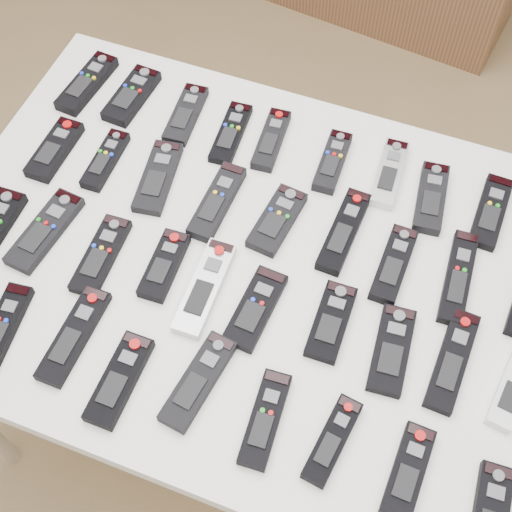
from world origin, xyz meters
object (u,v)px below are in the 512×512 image
(table, at_px, (256,276))
(remote_25, at_px, (331,322))
(remote_13, at_px, (217,202))
(remote_35, at_px, (332,440))
(remote_11, at_px, (105,160))
(remote_32, at_px, (119,380))
(remote_6, at_px, (389,174))
(remote_10, at_px, (55,150))
(remote_1, at_px, (132,96))
(remote_14, at_px, (277,220))
(remote_15, at_px, (344,231))
(remote_0, at_px, (87,83))
(remote_24, at_px, (256,308))
(remote_5, at_px, (332,162))
(remote_30, at_px, (3,327))
(remote_8, at_px, (491,212))
(remote_17, at_px, (458,277))
(remote_20, at_px, (45,231))
(remote_27, at_px, (452,360))
(remote_23, at_px, (205,287))
(remote_31, at_px, (74,335))
(remote_36, at_px, (408,472))
(remote_2, at_px, (186,114))
(remote_22, at_px, (164,265))
(remote_16, at_px, (394,265))
(remote_33, at_px, (198,381))
(remote_3, at_px, (231,133))
(remote_28, at_px, (512,388))
(remote_4, at_px, (271,140))
(remote_21, at_px, (101,255))
(remote_7, at_px, (431,198))

(table, distance_m, remote_25, 0.20)
(remote_13, relative_size, remote_35, 1.19)
(remote_11, xyz_separation_m, remote_32, (0.25, -0.42, 0.00))
(remote_6, relative_size, remote_10, 1.06)
(remote_1, height_order, remote_14, remote_1)
(remote_15, bearing_deg, remote_0, 167.43)
(remote_24, bearing_deg, remote_13, 132.49)
(remote_5, distance_m, remote_13, 0.26)
(remote_30, bearing_deg, remote_8, 29.44)
(remote_17, bearing_deg, remote_5, 146.61)
(remote_0, height_order, remote_24, remote_0)
(remote_5, relative_size, remote_6, 0.92)
(remote_1, distance_m, remote_35, 0.87)
(remote_10, bearing_deg, remote_17, 0.16)
(remote_15, bearing_deg, remote_20, -156.93)
(remote_0, xyz_separation_m, remote_27, (0.91, -0.36, -0.00))
(remote_11, bearing_deg, remote_23, -34.73)
(remote_23, distance_m, remote_25, 0.24)
(table, height_order, remote_5, remote_5)
(remote_0, xyz_separation_m, remote_31, (0.27, -0.56, -0.00))
(remote_1, bearing_deg, remote_36, -33.27)
(remote_2, relative_size, remote_35, 1.06)
(remote_2, xyz_separation_m, remote_22, (0.12, -0.36, 0.00))
(remote_6, xyz_separation_m, remote_30, (-0.55, -0.58, -0.00))
(remote_15, height_order, remote_16, same)
(remote_15, xyz_separation_m, remote_25, (0.04, -0.19, -0.00))
(remote_13, distance_m, remote_33, 0.38)
(remote_3, relative_size, remote_15, 0.85)
(remote_0, relative_size, remote_22, 1.22)
(remote_13, xyz_separation_m, remote_32, (-0.01, -0.41, -0.00))
(remote_28, distance_m, remote_30, 0.90)
(remote_5, xyz_separation_m, remote_33, (-0.07, -0.54, 0.00))
(remote_17, bearing_deg, remote_4, 153.89)
(remote_24, bearing_deg, remote_15, 68.92)
(remote_17, xyz_separation_m, remote_35, (-0.13, -0.38, 0.00))
(remote_0, xyz_separation_m, remote_14, (0.52, -0.20, -0.00))
(remote_10, distance_m, remote_15, 0.63)
(remote_21, bearing_deg, remote_3, 70.10)
(remote_28, relative_size, remote_31, 0.80)
(remote_0, distance_m, remote_13, 0.44)
(remote_23, height_order, remote_28, same)
(remote_1, distance_m, remote_31, 0.58)
(remote_33, xyz_separation_m, remote_36, (0.38, -0.02, -0.00))
(remote_8, height_order, remote_25, remote_25)
(remote_7, bearing_deg, remote_6, 156.25)
(remote_7, distance_m, remote_20, 0.77)
(remote_8, xyz_separation_m, remote_13, (-0.52, -0.17, 0.00))
(remote_24, height_order, remote_36, remote_36)
(remote_3, distance_m, remote_13, 0.18)
(remote_1, bearing_deg, remote_23, -45.16)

